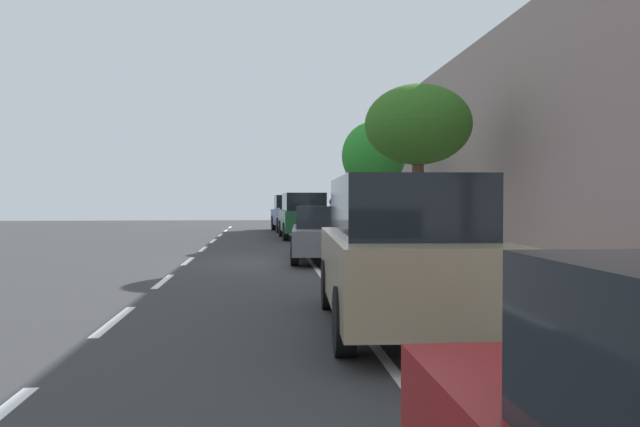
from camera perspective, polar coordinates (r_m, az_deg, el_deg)
The scene contains 14 objects.
ground at distance 16.92m, azimuth -1.45°, elevation -4.47°, with size 69.33×69.33×0.00m, color #333333.
sidewalk at distance 17.51m, azimuth 10.29°, elevation -4.03°, with size 3.66×43.33×0.16m, color #B49B9A.
curb_edge at distance 17.10m, azimuth 4.11°, elevation -4.14°, with size 0.16×43.33×0.16m, color gray.
lane_stripe_centre at distance 17.44m, azimuth -12.06°, elevation -4.32°, with size 0.14×44.20×0.01m.
lane_stripe_bike_edge at distance 16.93m, azimuth -0.82°, elevation -4.45°, with size 0.12×43.33×0.01m, color white.
building_facade at distance 18.17m, azimuth 16.70°, elevation 6.22°, with size 0.50×43.33×6.56m, color gray.
parked_suv_tan_second at distance 8.25m, azimuth 7.48°, elevation -3.40°, with size 2.14×4.79×1.99m.
parked_sedan_grey_mid at distance 17.25m, azimuth 0.40°, elevation -1.86°, with size 2.03×4.49×1.52m.
parked_suv_green_far at distance 27.08m, azimuth -1.55°, elevation -0.14°, with size 2.09×4.76×1.99m.
parked_pickup_dark_blue_farthest at distance 33.13m, azimuth -2.53°, elevation -0.10°, with size 2.31×5.42×1.95m.
bicycle_at_curb at distance 22.83m, azimuth 0.57°, elevation -1.99°, with size 1.42×1.15×0.80m.
cyclist_with_backpack at distance 22.36m, azimuth 1.26°, elevation -0.31°, with size 0.51×0.57×1.76m.
street_tree_mid_block at distance 16.52m, azimuth 9.03°, elevation 7.98°, with size 2.80×2.80×4.55m.
street_tree_far_end at distance 22.93m, azimuth 4.96°, elevation 5.20°, with size 2.34×2.34×4.41m.
Camera 1 is at (-1.09, -16.80, 1.70)m, focal length 34.71 mm.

